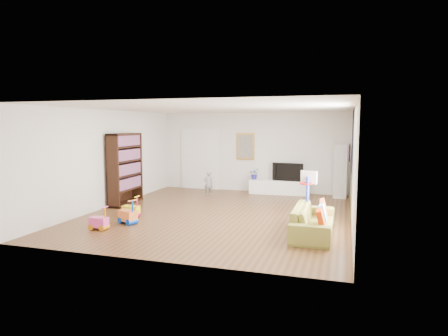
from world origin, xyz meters
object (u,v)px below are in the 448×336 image
(media_console, at_px, (280,187))
(bookshelf, at_px, (125,169))
(sofa, at_px, (313,220))
(basketball_hoop, at_px, (305,200))

(media_console, height_order, bookshelf, bookshelf)
(sofa, relative_size, basketball_hoop, 1.59)
(media_console, bearing_deg, basketball_hoop, -75.65)
(bookshelf, height_order, sofa, bookshelf)
(sofa, bearing_deg, bookshelf, 72.48)
(media_console, xyz_separation_m, basketball_hoop, (1.24, -4.27, 0.41))
(media_console, relative_size, bookshelf, 0.97)
(bookshelf, distance_m, basketball_hoop, 5.42)
(basketball_hoop, bearing_deg, sofa, -43.50)
(media_console, height_order, basketball_hoop, basketball_hoop)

